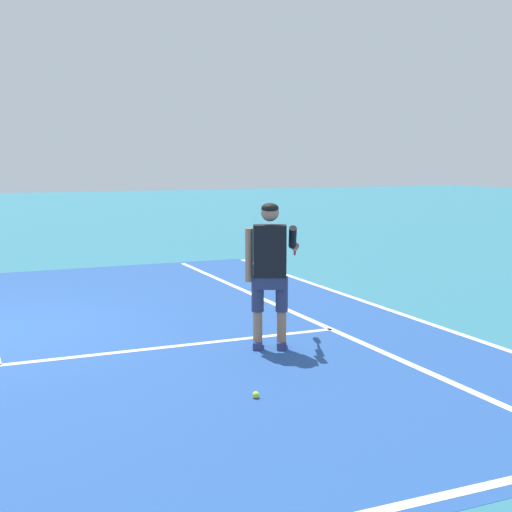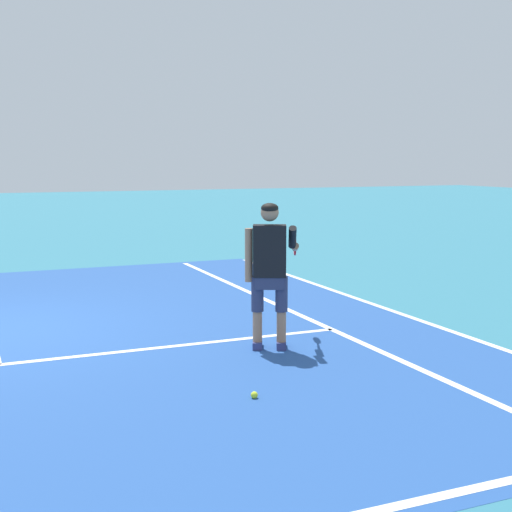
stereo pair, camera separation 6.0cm
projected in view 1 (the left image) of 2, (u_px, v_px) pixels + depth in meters
line_singles_right at (295, 313)px, 10.14m from camera, size 0.10×10.72×0.01m
line_doubles_right at (376, 305)px, 10.68m from camera, size 0.10×10.72×0.01m
tennis_player at (270, 265)px, 8.15m from camera, size 0.98×0.97×1.71m
tennis_ball_near_feet at (256, 395)px, 6.53m from camera, size 0.07×0.07×0.07m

